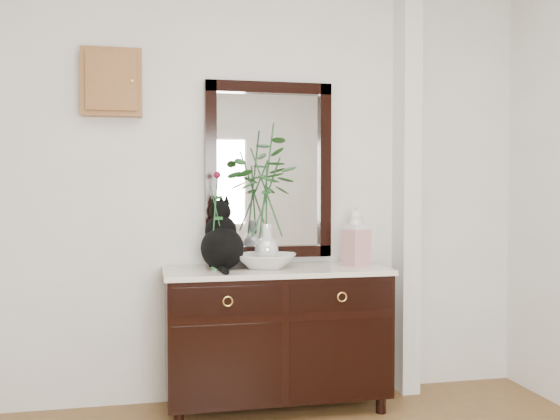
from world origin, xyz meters
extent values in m
cube|color=silver|center=(0.00, 1.98, 1.35)|extent=(3.60, 0.04, 2.70)
cube|color=silver|center=(1.00, 1.90, 1.35)|extent=(0.12, 0.20, 2.70)
cube|color=black|center=(0.10, 1.73, 0.46)|extent=(1.30, 0.50, 0.82)
cube|color=beige|center=(0.10, 1.73, 0.83)|extent=(1.33, 0.52, 0.03)
cube|color=black|center=(0.10, 1.97, 1.44)|extent=(0.80, 0.06, 1.10)
cube|color=white|center=(0.10, 1.98, 1.44)|extent=(0.66, 0.01, 0.96)
cube|color=brown|center=(-0.85, 1.94, 1.95)|extent=(0.35, 0.10, 0.40)
imported|color=silver|center=(0.04, 1.75, 0.89)|extent=(0.46, 0.46, 0.08)
camera|label=1|loc=(-0.65, -1.89, 1.33)|focal=40.00mm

